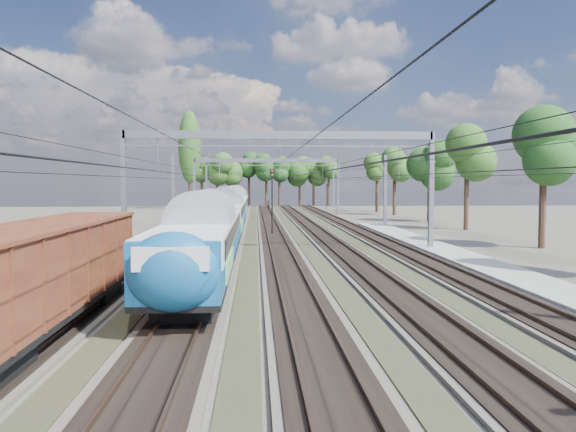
{
  "coord_description": "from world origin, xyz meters",
  "views": [
    {
      "loc": [
        -1.84,
        -11.87,
        5.2
      ],
      "look_at": [
        0.48,
        27.94,
        2.8
      ],
      "focal_mm": 35.0,
      "sensor_mm": 36.0,
      "label": 1
    }
  ],
  "objects": [
    {
      "name": "ground",
      "position": [
        0.0,
        0.0,
        0.0
      ],
      "size": [
        220.0,
        220.0,
        0.0
      ],
      "primitive_type": "plane",
      "color": "#47423A",
      "rests_on": "ground"
    },
    {
      "name": "signal_far",
      "position": [
        11.95,
        95.86,
        3.22
      ],
      "size": [
        0.33,
        0.3,
        5.09
      ],
      "rotation": [
        0.0,
        0.0,
        0.12
      ],
      "color": "black",
      "rests_on": "ground"
    },
    {
      "name": "tree_belt",
      "position": [
        5.94,
        95.41,
        8.1
      ],
      "size": [
        38.87,
        98.94,
        11.84
      ],
      "color": "black",
      "rests_on": "ground"
    },
    {
      "name": "catenary",
      "position": [
        0.33,
        52.69,
        6.4
      ],
      "size": [
        25.65,
        130.0,
        9.0
      ],
      "color": "slate",
      "rests_on": "ground"
    },
    {
      "name": "freight_boxcar",
      "position": [
        -9.0,
        7.72,
        2.23
      ],
      "size": [
        2.94,
        14.19,
        3.66
      ],
      "color": "black",
      "rests_on": "ground"
    },
    {
      "name": "platform",
      "position": [
        12.0,
        20.0,
        0.15
      ],
      "size": [
        3.0,
        70.0,
        0.3
      ],
      "primitive_type": "cube",
      "color": "gray",
      "rests_on": "ground"
    },
    {
      "name": "track_bed",
      "position": [
        -0.0,
        45.0,
        0.1
      ],
      "size": [
        21.0,
        130.0,
        0.34
      ],
      "color": "#47423A",
      "rests_on": "ground"
    },
    {
      "name": "signal_near",
      "position": [
        -0.21,
        42.55,
        4.1
      ],
      "size": [
        0.43,
        0.39,
        6.48
      ],
      "rotation": [
        0.0,
        0.0,
        0.14
      ],
      "color": "black",
      "rests_on": "ground"
    },
    {
      "name": "emu_train",
      "position": [
        -4.5,
        39.06,
        2.75
      ],
      "size": [
        3.19,
        67.5,
        4.67
      ],
      "color": "black",
      "rests_on": "ground"
    },
    {
      "name": "worker",
      "position": [
        0.59,
        90.64,
        0.95
      ],
      "size": [
        0.48,
        0.71,
        1.9
      ],
      "primitive_type": "imported",
      "rotation": [
        0.0,
        0.0,
        1.6
      ],
      "color": "black",
      "rests_on": "ground"
    },
    {
      "name": "poplar",
      "position": [
        -14.5,
        98.0,
        11.89
      ],
      "size": [
        4.4,
        4.4,
        19.04
      ],
      "color": "black",
      "rests_on": "ground"
    }
  ]
}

